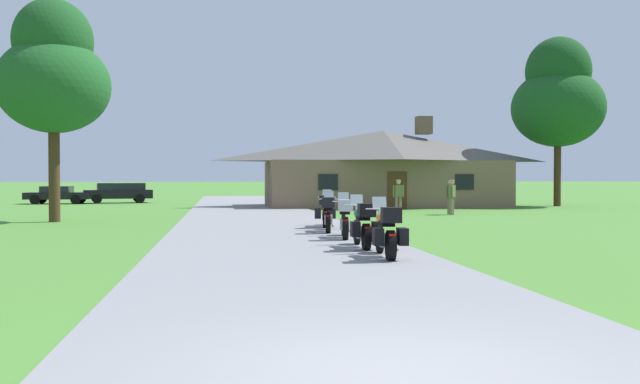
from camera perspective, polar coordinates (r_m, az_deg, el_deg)
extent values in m
plane|color=#4C8433|center=(25.93, -4.84, -2.76)|extent=(500.00, 500.00, 0.00)
cube|color=gray|center=(23.94, -4.56, -3.02)|extent=(6.40, 80.00, 0.06)
cylinder|color=black|center=(15.78, 5.01, -3.95)|extent=(0.15, 0.65, 0.64)
cylinder|color=black|center=(14.37, 5.93, -4.46)|extent=(0.20, 0.65, 0.64)
cube|color=silver|center=(15.05, 5.46, -3.97)|extent=(0.30, 0.58, 0.30)
ellipsoid|color=orange|center=(15.27, 5.30, -2.20)|extent=(0.34, 0.54, 0.26)
cube|color=black|center=(14.82, 5.60, -2.66)|extent=(0.32, 0.54, 0.10)
cylinder|color=silver|center=(15.69, 5.04, -1.42)|extent=(0.66, 0.08, 0.03)
cylinder|color=silver|center=(15.75, 5.02, -2.65)|extent=(0.08, 0.24, 0.73)
cube|color=#B2BCC6|center=(15.78, 4.98, -0.89)|extent=(0.33, 0.13, 0.27)
sphere|color=silver|center=(15.70, 5.04, -1.93)|extent=(0.11, 0.11, 0.11)
cube|color=black|center=(14.27, 5.97, -1.92)|extent=(0.42, 0.39, 0.32)
cube|color=red|center=(14.13, 6.09, -3.65)|extent=(0.14, 0.04, 0.06)
cylinder|color=silver|center=(14.71, 6.25, -4.72)|extent=(0.11, 0.55, 0.07)
cube|color=black|center=(14.36, 4.87, -3.74)|extent=(0.23, 0.41, 0.36)
cube|color=black|center=(14.45, 6.92, -3.72)|extent=(0.23, 0.41, 0.36)
cylinder|color=black|center=(17.79, 3.11, -3.36)|extent=(0.14, 0.64, 0.64)
cylinder|color=black|center=(16.37, 3.90, -3.76)|extent=(0.18, 0.65, 0.64)
cube|color=silver|center=(17.05, 3.50, -3.36)|extent=(0.28, 0.57, 0.30)
ellipsoid|color=#195B33|center=(17.28, 3.36, -1.80)|extent=(0.32, 0.53, 0.26)
cube|color=black|center=(16.83, 3.61, -2.19)|extent=(0.30, 0.53, 0.10)
cylinder|color=silver|center=(17.71, 3.13, -1.11)|extent=(0.66, 0.06, 0.03)
cylinder|color=silver|center=(17.76, 3.11, -2.20)|extent=(0.07, 0.24, 0.73)
cube|color=#B2BCC6|center=(17.80, 3.08, -0.65)|extent=(0.32, 0.12, 0.27)
sphere|color=silver|center=(17.71, 3.13, -1.56)|extent=(0.11, 0.11, 0.11)
cube|color=black|center=(16.28, 3.93, -1.53)|extent=(0.41, 0.38, 0.32)
cube|color=red|center=(16.14, 4.03, -3.03)|extent=(0.14, 0.04, 0.06)
cylinder|color=silver|center=(16.72, 4.18, -4.00)|extent=(0.09, 0.55, 0.07)
cube|color=black|center=(16.36, 2.97, -3.13)|extent=(0.22, 0.41, 0.36)
cube|color=black|center=(16.45, 4.76, -3.11)|extent=(0.22, 0.41, 0.36)
cylinder|color=black|center=(20.50, 1.98, -2.75)|extent=(0.20, 0.65, 0.64)
cylinder|color=black|center=(19.07, 2.14, -3.05)|extent=(0.24, 0.66, 0.64)
cube|color=silver|center=(19.76, 2.06, -2.72)|extent=(0.34, 0.59, 0.30)
ellipsoid|color=maroon|center=(19.99, 2.03, -1.39)|extent=(0.37, 0.56, 0.26)
cube|color=black|center=(19.54, 2.08, -1.71)|extent=(0.35, 0.55, 0.10)
cylinder|color=silver|center=(20.42, 1.98, -0.80)|extent=(0.66, 0.12, 0.03)
cylinder|color=silver|center=(20.48, 1.98, -1.74)|extent=(0.09, 0.24, 0.73)
cube|color=#B2BCC6|center=(20.52, 1.97, -0.40)|extent=(0.33, 0.15, 0.27)
sphere|color=silver|center=(20.43, 1.98, -1.19)|extent=(0.11, 0.11, 0.11)
cube|color=#B7B7BC|center=(18.98, 2.15, -1.13)|extent=(0.45, 0.41, 0.32)
cube|color=red|center=(18.83, 2.17, -2.42)|extent=(0.14, 0.05, 0.06)
cylinder|color=silver|center=(19.40, 2.51, -3.27)|extent=(0.15, 0.55, 0.07)
cylinder|color=black|center=(22.72, 0.74, -2.36)|extent=(0.21, 0.65, 0.64)
cylinder|color=black|center=(21.29, 0.69, -2.60)|extent=(0.26, 0.66, 0.64)
cube|color=silver|center=(21.98, 0.72, -2.32)|extent=(0.35, 0.60, 0.30)
ellipsoid|color=black|center=(22.22, 0.72, -1.12)|extent=(0.38, 0.56, 0.26)
cube|color=black|center=(21.76, 0.71, -1.41)|extent=(0.36, 0.56, 0.10)
cylinder|color=silver|center=(22.65, 0.74, -0.60)|extent=(0.66, 0.14, 0.03)
cylinder|color=silver|center=(22.70, 0.74, -1.45)|extent=(0.10, 0.24, 0.73)
cube|color=#B2BCC6|center=(22.75, 0.74, -0.23)|extent=(0.33, 0.16, 0.27)
sphere|color=silver|center=(22.65, 0.74, -0.95)|extent=(0.11, 0.11, 0.11)
cube|color=black|center=(21.20, 0.69, -0.88)|extent=(0.45, 0.42, 0.32)
cube|color=red|center=(21.05, 0.69, -2.03)|extent=(0.14, 0.05, 0.06)
cylinder|color=silver|center=(21.61, 1.07, -2.81)|extent=(0.16, 0.55, 0.07)
cylinder|color=black|center=(24.96, 0.58, -2.03)|extent=(0.23, 0.65, 0.64)
cylinder|color=black|center=(23.52, 0.44, -2.23)|extent=(0.27, 0.66, 0.64)
cube|color=silver|center=(24.21, 0.51, -1.99)|extent=(0.36, 0.60, 0.30)
ellipsoid|color=orange|center=(24.45, 0.54, -0.91)|extent=(0.39, 0.57, 0.26)
cube|color=black|center=(24.00, 0.49, -1.16)|extent=(0.37, 0.56, 0.10)
cylinder|color=silver|center=(24.89, 0.57, -0.43)|extent=(0.65, 0.16, 0.03)
cylinder|color=silver|center=(24.94, 0.58, -1.21)|extent=(0.10, 0.24, 0.73)
cube|color=#B2BCC6|center=(24.98, 0.58, -0.10)|extent=(0.33, 0.17, 0.27)
sphere|color=silver|center=(24.89, 0.57, -0.75)|extent=(0.11, 0.11, 0.11)
cube|color=black|center=(23.44, 0.44, -0.68)|extent=(0.46, 0.43, 0.32)
cube|color=red|center=(23.29, 0.42, -1.72)|extent=(0.14, 0.06, 0.06)
cylinder|color=silver|center=(23.84, 0.81, -2.43)|extent=(0.17, 0.55, 0.07)
cube|color=black|center=(23.57, -0.18, -1.79)|extent=(0.27, 0.43, 0.36)
cube|color=black|center=(23.55, 1.08, -1.79)|extent=(0.27, 0.43, 0.36)
cube|color=brown|center=(42.10, 5.32, 0.67)|extent=(14.19, 6.69, 2.78)
pyramid|color=#5B5651|center=(42.14, 5.33, 3.85)|extent=(15.05, 7.09, 1.89)
cube|color=brown|center=(42.89, 8.67, 5.53)|extent=(0.90, 0.90, 1.10)
cube|color=#472D19|center=(38.83, 6.48, 0.12)|extent=(1.10, 0.08, 2.10)
cube|color=black|center=(38.02, 0.68, 0.83)|extent=(1.10, 0.06, 0.90)
cube|color=black|center=(40.01, 12.00, 0.82)|extent=(1.10, 0.06, 0.90)
cylinder|color=#75664C|center=(33.27, 11.03, -1.15)|extent=(0.14, 0.14, 0.86)
cylinder|color=#75664C|center=(33.11, 10.91, -1.16)|extent=(0.14, 0.14, 0.86)
cube|color=#5B6638|center=(33.17, 10.98, 0.07)|extent=(0.41, 0.41, 0.56)
cylinder|color=#5B6638|center=(33.38, 11.14, 0.04)|extent=(0.09, 0.09, 0.58)
cylinder|color=#5B6638|center=(32.96, 10.81, 0.03)|extent=(0.09, 0.09, 0.58)
sphere|color=tan|center=(33.16, 10.98, 0.79)|extent=(0.21, 0.21, 0.21)
cylinder|color=#B2AD99|center=(33.16, 10.98, 0.97)|extent=(0.22, 0.22, 0.05)
cylinder|color=#75664C|center=(33.77, 10.72, -1.11)|extent=(0.14, 0.14, 0.86)
cylinder|color=#75664C|center=(33.90, 10.93, -1.11)|extent=(0.14, 0.14, 0.86)
cube|color=#5B6638|center=(33.82, 10.83, 0.09)|extent=(0.42, 0.35, 0.56)
cylinder|color=#5B6638|center=(33.66, 10.55, 0.05)|extent=(0.09, 0.09, 0.58)
cylinder|color=#5B6638|center=(33.98, 11.11, 0.06)|extent=(0.09, 0.09, 0.58)
sphere|color=tan|center=(33.81, 10.83, 0.80)|extent=(0.21, 0.21, 0.21)
cylinder|color=#75664C|center=(33.65, 6.72, -1.11)|extent=(0.14, 0.14, 0.86)
cylinder|color=#75664C|center=(33.60, 6.42, -1.11)|extent=(0.14, 0.14, 0.86)
cube|color=#5B6638|center=(33.60, 6.57, 0.10)|extent=(0.37, 0.23, 0.56)
cylinder|color=#5B6638|center=(33.67, 6.95, 0.07)|extent=(0.09, 0.09, 0.58)
cylinder|color=#5B6638|center=(33.54, 6.20, 0.06)|extent=(0.09, 0.09, 0.58)
sphere|color=tan|center=(33.60, 6.57, 0.81)|extent=(0.21, 0.21, 0.21)
cylinder|color=#B2AD99|center=(33.60, 6.57, 0.99)|extent=(0.22, 0.22, 0.05)
cylinder|color=#422D19|center=(29.52, -21.34, 1.79)|extent=(0.44, 0.44, 4.26)
ellipsoid|color=#1E5623|center=(29.75, -21.39, 8.29)|extent=(4.49, 4.49, 3.82)
ellipsoid|color=#1B4E20|center=(30.02, -21.42, 11.69)|extent=(3.14, 3.14, 3.37)
cylinder|color=#422D19|center=(45.07, 19.24, 1.78)|extent=(0.44, 0.44, 4.56)
ellipsoid|color=#194C1E|center=(45.28, 19.27, 6.65)|extent=(5.69, 5.69, 4.84)
ellipsoid|color=#16441B|center=(45.55, 19.29, 9.50)|extent=(3.99, 3.99, 4.27)
cube|color=black|center=(49.78, -16.55, -0.17)|extent=(4.89, 2.78, 0.60)
cube|color=black|center=(49.79, -16.32, 0.45)|extent=(3.49, 2.27, 0.48)
cylinder|color=black|center=(48.87, -18.14, -0.56)|extent=(0.67, 0.35, 0.64)
cylinder|color=black|center=(50.56, -18.22, -0.50)|extent=(0.67, 0.35, 0.64)
cylinder|color=black|center=(49.07, -14.81, -0.53)|extent=(0.67, 0.35, 0.64)
cylinder|color=black|center=(50.75, -15.00, -0.48)|extent=(0.67, 0.35, 0.64)
cube|color=black|center=(49.52, -21.03, -0.29)|extent=(4.23, 1.90, 0.46)
cube|color=black|center=(49.54, -21.15, 0.22)|extent=(1.91, 1.65, 0.42)
cylinder|color=black|center=(49.04, -22.74, -0.59)|extent=(0.64, 0.23, 0.64)
cylinder|color=black|center=(50.67, -22.23, -0.53)|extent=(0.64, 0.23, 0.64)
cylinder|color=black|center=(48.41, -19.77, -0.59)|extent=(0.64, 0.23, 0.64)
cylinder|color=black|center=(50.07, -19.35, -0.53)|extent=(0.64, 0.23, 0.64)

